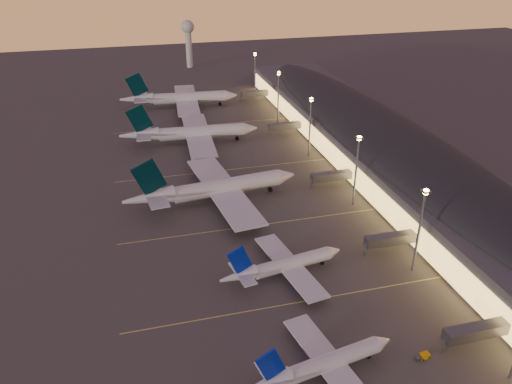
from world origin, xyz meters
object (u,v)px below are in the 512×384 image
(airliner_wide_near, at_px, (213,189))
(baggage_tug_c, at_px, (299,258))
(baggage_tug_a, at_px, (423,356))
(airliner_narrow_south, at_px, (322,365))
(baggage_tug_b, at_px, (453,335))
(airliner_wide_mid, at_px, (190,133))
(airliner_wide_far, at_px, (180,98))
(radar_tower, at_px, (188,36))
(airliner_narrow_north, at_px, (283,265))

(airliner_wide_near, height_order, baggage_tug_c, airliner_wide_near)
(airliner_wide_near, height_order, baggage_tug_a, airliner_wide_near)
(airliner_narrow_south, distance_m, baggage_tug_b, 34.60)
(airliner_wide_mid, relative_size, baggage_tug_a, 16.86)
(airliner_narrow_south, relative_size, baggage_tug_a, 9.64)
(airliner_wide_mid, bearing_deg, baggage_tug_b, -69.83)
(airliner_narrow_south, xyz_separation_m, airliner_wide_near, (-7.87, 83.78, 1.91))
(airliner_wide_mid, distance_m, airliner_wide_far, 54.79)
(airliner_wide_near, xyz_separation_m, baggage_tug_c, (17.69, -41.19, -4.74))
(airliner_wide_mid, bearing_deg, radar_tower, 85.19)
(radar_tower, height_order, baggage_tug_c, radar_tower)
(baggage_tug_c, bearing_deg, airliner_wide_near, 98.96)
(airliner_wide_mid, xyz_separation_m, baggage_tug_b, (42.15, -138.58, -4.66))
(baggage_tug_a, bearing_deg, airliner_narrow_south, 170.05)
(airliner_wide_near, xyz_separation_m, radar_tower, (20.98, 205.38, 16.69))
(airliner_wide_far, relative_size, radar_tower, 1.96)
(airliner_narrow_north, bearing_deg, airliner_wide_near, 93.01)
(airliner_wide_mid, height_order, radar_tower, radar_tower)
(airliner_narrow_south, height_order, airliner_narrow_north, airliner_narrow_north)
(airliner_wide_near, bearing_deg, airliner_wide_mid, 83.08)
(radar_tower, distance_m, baggage_tug_c, 247.52)
(radar_tower, xyz_separation_m, baggage_tug_c, (-3.29, -246.57, -21.43))
(baggage_tug_b, bearing_deg, baggage_tug_a, -155.86)
(airliner_narrow_north, relative_size, airliner_wide_near, 0.59)
(baggage_tug_c, bearing_deg, airliner_wide_far, 81.46)
(airliner_wide_near, relative_size, baggage_tug_a, 17.11)
(airliner_narrow_south, bearing_deg, airliner_wide_near, 85.56)
(airliner_wide_mid, xyz_separation_m, radar_tower, (20.91, 147.57, 16.76))
(airliner_narrow_south, xyz_separation_m, airliner_wide_far, (-5.63, 196.34, 1.95))
(baggage_tug_a, bearing_deg, airliner_narrow_north, 112.31)
(airliner_narrow_north, distance_m, radar_tower, 253.92)
(radar_tower, relative_size, baggage_tug_b, 9.60)
(airliner_wide_far, xyz_separation_m, radar_tower, (18.74, 92.82, 16.64))
(airliner_wide_mid, bearing_deg, airliner_narrow_north, -81.07)
(baggage_tug_c, bearing_deg, baggage_tug_b, -72.48)
(airliner_narrow_north, xyz_separation_m, baggage_tug_c, (7.13, 6.46, -2.97))
(airliner_narrow_north, xyz_separation_m, baggage_tug_a, (21.24, -37.18, -2.94))
(baggage_tug_a, relative_size, baggage_tug_b, 1.09)
(airliner_narrow_south, distance_m, baggage_tug_a, 24.12)
(airliner_wide_far, xyz_separation_m, baggage_tug_b, (39.98, -193.33, -4.78))
(airliner_narrow_north, bearing_deg, baggage_tug_c, 32.71)
(airliner_wide_mid, distance_m, radar_tower, 149.99)
(airliner_wide_mid, xyz_separation_m, airliner_wide_far, (2.17, 54.75, 0.12))
(baggage_tug_b, relative_size, baggage_tug_c, 0.98)
(baggage_tug_a, bearing_deg, baggage_tug_b, 13.87)
(airliner_narrow_north, height_order, airliner_wide_mid, airliner_wide_mid)
(baggage_tug_c, bearing_deg, radar_tower, 74.96)
(airliner_narrow_north, relative_size, airliner_wide_mid, 0.60)
(baggage_tug_c, bearing_deg, baggage_tug_a, -86.36)
(airliner_wide_near, bearing_deg, baggage_tug_a, -76.30)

